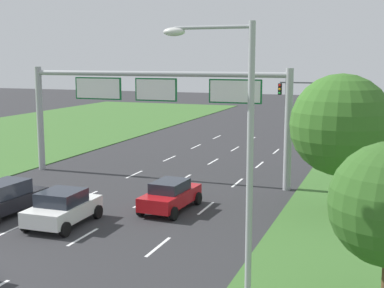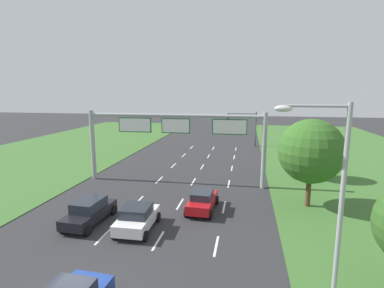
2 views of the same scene
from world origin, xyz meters
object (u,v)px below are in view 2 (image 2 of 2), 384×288
at_px(car_lead_silver, 202,200).
at_px(roadside_tree_far, 313,147).
at_px(car_far_ahead, 137,218).
at_px(street_lamp, 331,197).
at_px(car_near_red, 89,211).
at_px(roadside_tree_mid, 311,151).
at_px(traffic_light_mast, 244,122).
at_px(sign_gantry, 175,133).

xyz_separation_m(car_lead_silver, roadside_tree_far, (9.68, 9.97, 2.52)).
relative_size(car_far_ahead, street_lamp, 0.46).
xyz_separation_m(car_near_red, roadside_tree_mid, (15.14, 5.74, 3.56)).
xyz_separation_m(car_lead_silver, car_far_ahead, (-3.68, -3.93, 0.05)).
xyz_separation_m(street_lamp, roadside_tree_mid, (1.77, 12.27, -0.69)).
bearing_deg(roadside_tree_far, car_lead_silver, -134.17).
bearing_deg(traffic_light_mast, street_lamp, -84.65).
height_order(traffic_light_mast, roadside_tree_far, traffic_light_mast).
bearing_deg(roadside_tree_mid, street_lamp, -98.20).
distance_m(car_lead_silver, sign_gantry, 8.26).
height_order(sign_gantry, traffic_light_mast, sign_gantry).
bearing_deg(street_lamp, roadside_tree_far, 80.04).
distance_m(car_lead_silver, street_lamp, 12.58).
xyz_separation_m(car_near_red, traffic_light_mast, (9.83, 31.29, 3.03)).
distance_m(car_far_ahead, street_lamp, 12.37).
height_order(car_lead_silver, street_lamp, street_lamp).
distance_m(car_near_red, car_lead_silver, 8.04).
distance_m(roadside_tree_mid, roadside_tree_far, 8.06).
height_order(traffic_light_mast, street_lamp, street_lamp).
bearing_deg(roadside_tree_mid, sign_gantry, 160.75).
bearing_deg(car_lead_silver, sign_gantry, 122.86).
distance_m(car_near_red, roadside_tree_far, 21.79).
bearing_deg(roadside_tree_far, street_lamp, -99.96).
bearing_deg(car_near_red, car_lead_silver, 29.38).
xyz_separation_m(car_far_ahead, traffic_light_mast, (6.30, 31.66, 3.05)).
relative_size(car_far_ahead, sign_gantry, 0.23).
bearing_deg(car_lead_silver, roadside_tree_far, 48.88).
xyz_separation_m(traffic_light_mast, roadside_tree_far, (7.06, -17.76, -0.57)).
relative_size(traffic_light_mast, street_lamp, 0.66).
height_order(car_near_red, sign_gantry, sign_gantry).
bearing_deg(car_near_red, roadside_tree_far, 41.78).
bearing_deg(street_lamp, car_lead_silver, 121.41).
xyz_separation_m(car_far_ahead, roadside_tree_mid, (11.61, 6.10, 3.57)).
relative_size(car_lead_silver, sign_gantry, 0.24).
bearing_deg(traffic_light_mast, car_lead_silver, -95.40).
bearing_deg(sign_gantry, roadside_tree_far, 15.99).
bearing_deg(street_lamp, car_near_red, 153.98).
bearing_deg(traffic_light_mast, roadside_tree_far, -68.32).
xyz_separation_m(car_near_red, sign_gantry, (3.67, 9.74, 4.12)).
distance_m(car_near_red, street_lamp, 15.47).
distance_m(sign_gantry, street_lamp, 18.94).
bearing_deg(traffic_light_mast, sign_gantry, -105.96).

